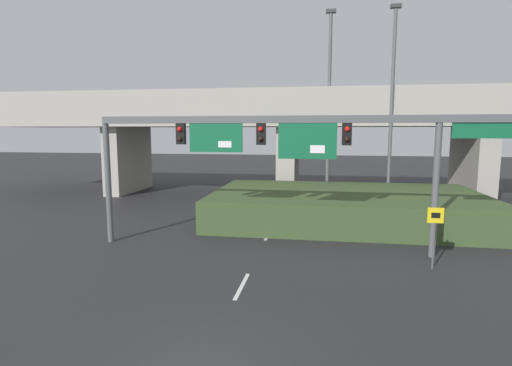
% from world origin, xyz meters
% --- Properties ---
extents(lane_markings, '(0.14, 30.62, 0.01)m').
position_xyz_m(lane_markings, '(0.00, 11.97, 0.00)').
color(lane_markings, silver).
rests_on(lane_markings, ground).
extents(signal_gantry, '(18.60, 0.44, 6.01)m').
position_xyz_m(signal_gantry, '(1.24, 9.38, 4.96)').
color(signal_gantry, '#515456').
rests_on(signal_gantry, ground).
extents(speed_limit_sign, '(0.60, 0.11, 2.49)m').
position_xyz_m(speed_limit_sign, '(7.03, 7.82, 1.62)').
color(speed_limit_sign, '#4C4C4C').
rests_on(speed_limit_sign, ground).
extents(highway_light_pole_near, '(0.70, 0.36, 13.65)m').
position_xyz_m(highway_light_pole_near, '(7.32, 20.65, 7.20)').
color(highway_light_pole_near, '#515456').
rests_on(highway_light_pole_near, ground).
extents(highway_light_pole_far, '(0.70, 0.36, 13.63)m').
position_xyz_m(highway_light_pole_far, '(3.11, 21.05, 7.19)').
color(highway_light_pole_far, '#515456').
rests_on(highway_light_pole_far, ground).
extents(overpass_bridge, '(49.87, 8.17, 8.44)m').
position_xyz_m(overpass_bridge, '(0.00, 24.72, 6.00)').
color(overpass_bridge, '#A39E93').
rests_on(overpass_bridge, ground).
extents(grass_embankment, '(15.62, 9.50, 1.74)m').
position_xyz_m(grass_embankment, '(4.16, 15.92, 0.87)').
color(grass_embankment, '#384C28').
rests_on(grass_embankment, ground).
extents(parked_sedan_near_right, '(4.81, 2.25, 1.37)m').
position_xyz_m(parked_sedan_near_right, '(10.12, 12.38, 0.64)').
color(parked_sedan_near_right, black).
rests_on(parked_sedan_near_right, ground).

